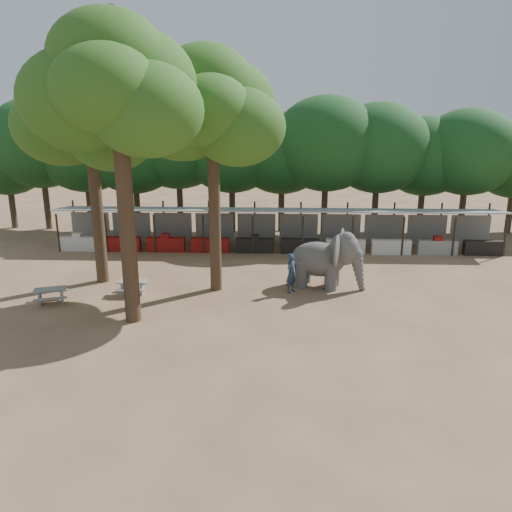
{
  "coord_description": "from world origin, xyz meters",
  "views": [
    {
      "loc": [
        -0.08,
        -17.11,
        8.25
      ],
      "look_at": [
        -1.0,
        5.0,
        2.0
      ],
      "focal_mm": 35.0,
      "sensor_mm": 36.0,
      "label": 1
    }
  ],
  "objects_px": {
    "yard_tree_left": "(87,116)",
    "elephant": "(327,259)",
    "handler": "(292,273)",
    "yard_tree_center": "(115,89)",
    "picnic_table_near": "(51,294)",
    "picnic_table_far": "(132,285)",
    "yard_tree_back": "(210,109)"
  },
  "relations": [
    {
      "from": "yard_tree_left",
      "to": "elephant",
      "type": "xyz_separation_m",
      "value": [
        11.57,
        -0.61,
        -6.76
      ]
    },
    {
      "from": "handler",
      "to": "yard_tree_center",
      "type": "bearing_deg",
      "value": 151.77
    },
    {
      "from": "yard_tree_left",
      "to": "elephant",
      "type": "bearing_deg",
      "value": -3.02
    },
    {
      "from": "elephant",
      "to": "picnic_table_near",
      "type": "bearing_deg",
      "value": -151.81
    },
    {
      "from": "elephant",
      "to": "handler",
      "type": "xyz_separation_m",
      "value": [
        -1.76,
        -0.85,
        -0.48
      ]
    },
    {
      "from": "handler",
      "to": "picnic_table_far",
      "type": "distance_m",
      "value": 7.63
    },
    {
      "from": "handler",
      "to": "picnic_table_near",
      "type": "bearing_deg",
      "value": 134.48
    },
    {
      "from": "elephant",
      "to": "handler",
      "type": "height_order",
      "value": "elephant"
    },
    {
      "from": "yard_tree_left",
      "to": "picnic_table_near",
      "type": "height_order",
      "value": "yard_tree_left"
    },
    {
      "from": "yard_tree_center",
      "to": "yard_tree_back",
      "type": "distance_m",
      "value": 5.04
    },
    {
      "from": "elephant",
      "to": "yard_tree_back",
      "type": "bearing_deg",
      "value": -160.28
    },
    {
      "from": "picnic_table_near",
      "to": "yard_tree_back",
      "type": "bearing_deg",
      "value": -0.76
    },
    {
      "from": "yard_tree_left",
      "to": "picnic_table_near",
      "type": "relative_size",
      "value": 6.3
    },
    {
      "from": "yard_tree_center",
      "to": "yard_tree_back",
      "type": "xyz_separation_m",
      "value": [
        3.0,
        4.0,
        -0.67
      ]
    },
    {
      "from": "yard_tree_left",
      "to": "picnic_table_far",
      "type": "xyz_separation_m",
      "value": [
        2.23,
        -2.09,
        -7.76
      ]
    },
    {
      "from": "yard_tree_back",
      "to": "picnic_table_near",
      "type": "relative_size",
      "value": 6.49
    },
    {
      "from": "handler",
      "to": "picnic_table_far",
      "type": "bearing_deg",
      "value": 129.07
    },
    {
      "from": "picnic_table_near",
      "to": "picnic_table_far",
      "type": "height_order",
      "value": "picnic_table_near"
    },
    {
      "from": "yard_tree_center",
      "to": "picnic_table_near",
      "type": "xyz_separation_m",
      "value": [
        -4.14,
        1.58,
        -8.75
      ]
    },
    {
      "from": "elephant",
      "to": "yard_tree_center",
      "type": "bearing_deg",
      "value": -137.16
    },
    {
      "from": "yard_tree_center",
      "to": "picnic_table_near",
      "type": "bearing_deg",
      "value": 159.14
    },
    {
      "from": "yard_tree_back",
      "to": "elephant",
      "type": "distance_m",
      "value": 9.04
    },
    {
      "from": "yard_tree_center",
      "to": "elephant",
      "type": "relative_size",
      "value": 3.11
    },
    {
      "from": "elephant",
      "to": "picnic_table_far",
      "type": "distance_m",
      "value": 9.51
    },
    {
      "from": "yard_tree_left",
      "to": "picnic_table_near",
      "type": "xyz_separation_m",
      "value": [
        -1.14,
        -3.42,
        -7.74
      ]
    },
    {
      "from": "yard_tree_left",
      "to": "handler",
      "type": "distance_m",
      "value": 12.28
    },
    {
      "from": "yard_tree_center",
      "to": "yard_tree_back",
      "type": "height_order",
      "value": "yard_tree_center"
    },
    {
      "from": "yard_tree_left",
      "to": "picnic_table_near",
      "type": "distance_m",
      "value": 8.54
    },
    {
      "from": "yard_tree_center",
      "to": "picnic_table_near",
      "type": "height_order",
      "value": "yard_tree_center"
    },
    {
      "from": "picnic_table_far",
      "to": "picnic_table_near",
      "type": "bearing_deg",
      "value": -161.2
    },
    {
      "from": "picnic_table_far",
      "to": "elephant",
      "type": "bearing_deg",
      "value": 6.27
    },
    {
      "from": "picnic_table_far",
      "to": "yard_tree_center",
      "type": "bearing_deg",
      "value": -77.95
    }
  ]
}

